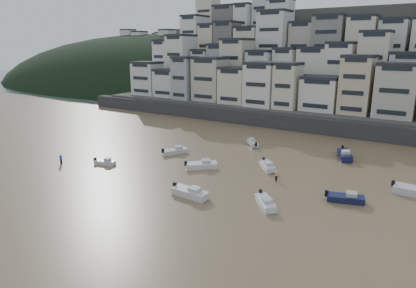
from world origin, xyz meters
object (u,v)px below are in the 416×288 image
Objects in this scene: boat_f at (175,150)px; boat_i at (345,154)px; boat_a at (190,191)px; person_pink at (276,175)px; person_blue at (61,159)px; boat_d at (346,197)px; boat_j at (105,161)px; boat_c at (202,164)px; boat_h at (253,142)px; boat_e at (267,165)px; boat_b at (266,201)px.

boat_i is at bearing -33.18° from boat_f.
boat_a is 32.22m from boat_i.
boat_f is 2.95× the size of person_pink.
boat_d is at bearing 13.13° from person_blue.
boat_d is 0.99× the size of boat_f.
boat_d reaches higher than boat_j.
boat_c is 26.27m from boat_i.
boat_h is at bearing 103.56° from boat_a.
boat_e is 2.94× the size of person_pink.
person_pink reaches higher than boat_e.
person_blue reaches higher than boat_a.
boat_a is 20.71m from boat_j.
boat_i is (27.21, 14.58, 0.20)m from boat_f.
boat_i is (12.75, 29.60, 0.09)m from boat_a.
person_blue is at bearing -164.74° from boat_j.
person_pink reaches higher than boat_h.
boat_d is (23.22, -0.90, -0.06)m from boat_c.
boat_a is 28.85m from boat_h.
boat_i is at bearing 21.97° from boat_j.
boat_e is (3.77, 16.24, -0.10)m from boat_a.
boat_a is 20.85m from boat_f.
person_pink is (12.58, 1.47, 0.12)m from boat_c.
boat_b is 0.93× the size of boat_c.
boat_b is at bearing -156.00° from boat_d.
boat_j is (-15.38, -25.07, -0.10)m from boat_h.
boat_h is (9.40, 13.38, -0.05)m from boat_f.
boat_i is (3.05, 26.82, 0.19)m from boat_b.
boat_d is 2.91× the size of person_pink.
boat_d is at bearing -70.61° from boat_f.
boat_c is 17.74m from boat_h.
boat_f is 1.29× the size of boat_j.
boat_a is 1.15× the size of boat_e.
person_pink is at bearing -35.24° from boat_c.
boat_h reaches higher than boat_j.
boat_d is at bearing 32.29° from boat_a.
boat_c is at bearing 27.84° from person_blue.
boat_a reaches higher than boat_c.
person_blue is (-44.62, -10.41, 0.18)m from boat_d.
boat_f is at bearing 112.29° from boat_c.
boat_h is at bearing -108.06° from boat_i.
boat_c is 1.08× the size of boat_e.
person_pink is (12.16, -16.26, 0.22)m from boat_h.
boat_e is 16.10m from boat_i.
boat_i is 3.77× the size of person_blue.
person_pink is (7.10, 12.14, 0.07)m from boat_a.
boat_c is 12.66m from person_pink.
person_pink is (-2.59, 9.36, 0.17)m from boat_b.
boat_e is 1.08× the size of boat_h.
boat_c is at bearing -65.81° from boat_i.
person_blue is at bearing 170.22° from boat_f.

